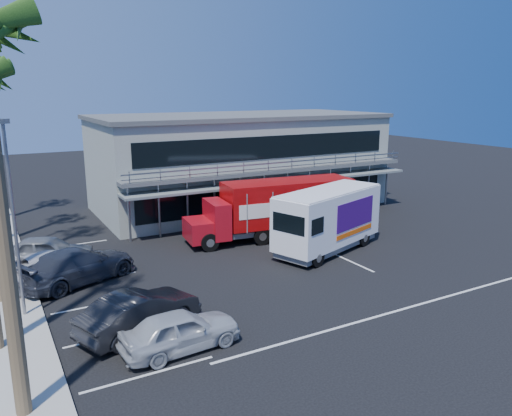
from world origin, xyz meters
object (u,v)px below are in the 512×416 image
red_truck (277,207)px  parked_car_a (181,330)px  white_van (328,219)px  parked_car_b (140,312)px

red_truck → parked_car_a: size_ratio=2.50×
red_truck → white_van: 3.95m
red_truck → white_van: bearing=-67.6°
red_truck → white_van: size_ratio=1.40×
white_van → parked_car_a: white_van is taller
red_truck → parked_car_a: bearing=-128.7°
red_truck → parked_car_b: (-11.29, -8.30, -1.17)m
parked_car_b → red_truck: bearing=-74.6°
parked_car_a → parked_car_b: (-0.88, 2.06, 0.07)m
parked_car_a → parked_car_b: 2.25m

